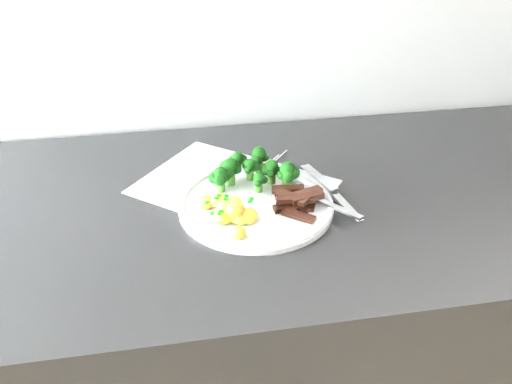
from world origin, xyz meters
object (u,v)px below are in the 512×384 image
at_px(broccoli, 252,169).
at_px(beef_strips, 296,201).
at_px(potatoes, 230,212).
at_px(knife, 338,198).
at_px(counter, 262,376).
at_px(plate, 256,204).
at_px(recipe_paper, 234,187).
at_px(fork, 323,200).

xyz_separation_m(broccoli, beef_strips, (0.06, -0.08, -0.02)).
bearing_deg(potatoes, knife, 10.85).
distance_m(counter, plate, 0.46).
height_order(recipe_paper, broccoli, broccoli).
height_order(recipe_paper, knife, knife).
bearing_deg(plate, beef_strips, -19.93).
relative_size(recipe_paper, plate, 1.52).
height_order(potatoes, fork, potatoes).
height_order(plate, fork, fork).
xyz_separation_m(fork, knife, (0.03, 0.01, -0.01)).
bearing_deg(potatoes, plate, 41.75).
xyz_separation_m(broccoli, knife, (0.13, -0.07, -0.03)).
height_order(broccoli, knife, broccoli).
xyz_separation_m(plate, broccoli, (0.00, 0.06, 0.03)).
distance_m(broccoli, potatoes, 0.12).
bearing_deg(potatoes, broccoli, 62.82).
distance_m(broccoli, beef_strips, 0.10).
relative_size(recipe_paper, beef_strips, 3.82).
bearing_deg(potatoes, fork, 7.62).
bearing_deg(broccoli, plate, -93.41).
relative_size(recipe_paper, fork, 2.60).
bearing_deg(beef_strips, broccoli, 125.94).
relative_size(beef_strips, knife, 0.54).
xyz_separation_m(broccoli, potatoes, (-0.05, -0.10, -0.01)).
bearing_deg(recipe_paper, counter, -48.48).
bearing_deg(fork, broccoli, 142.13).
bearing_deg(counter, fork, -25.19).
distance_m(beef_strips, knife, 0.08).
xyz_separation_m(counter, broccoli, (-0.01, 0.04, 0.49)).
xyz_separation_m(beef_strips, knife, (0.08, 0.01, -0.01)).
bearing_deg(knife, fork, -153.57).
relative_size(broccoli, beef_strips, 1.51).
distance_m(recipe_paper, plate, 0.07).
xyz_separation_m(plate, fork, (0.11, -0.02, 0.01)).
relative_size(counter, potatoes, 21.27).
bearing_deg(recipe_paper, potatoes, -101.00).
relative_size(fork, knife, 0.80).
height_order(potatoes, knife, potatoes).
height_order(recipe_paper, potatoes, potatoes).
xyz_separation_m(counter, fork, (0.09, -0.04, 0.47)).
bearing_deg(broccoli, fork, -37.87).
distance_m(plate, potatoes, 0.07).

